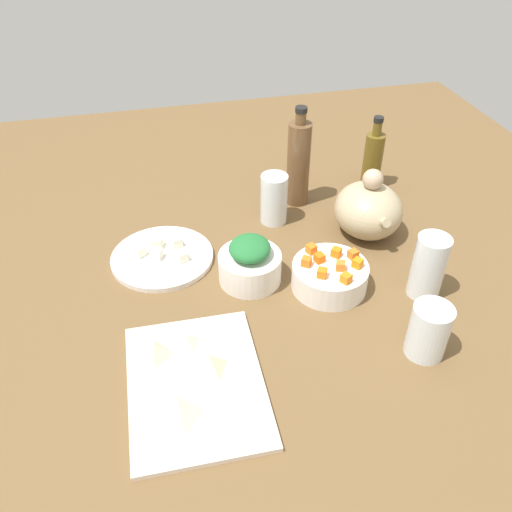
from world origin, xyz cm
name	(u,v)px	position (x,y,z in cm)	size (l,w,h in cm)	color
tabletop	(256,280)	(0.00, 0.00, 1.50)	(190.00, 190.00, 3.00)	brown
cutting_board	(196,384)	(26.33, -16.89, 3.50)	(30.34, 22.73, 1.00)	beige
plate_tofu	(162,257)	(-9.87, -18.91, 3.60)	(22.46, 22.46, 1.20)	white
bowl_greens	(250,267)	(1.20, -1.59, 6.17)	(13.12, 13.12, 6.34)	white
bowl_carrots	(330,276)	(7.36, 13.75, 5.78)	(15.57, 15.57, 5.55)	white
teapot	(368,209)	(-8.87, 28.66, 9.51)	(18.02, 15.42, 16.69)	tan
bottle_0	(373,159)	(-28.70, 38.13, 11.01)	(4.96, 4.96, 19.52)	brown
bottle_1	(298,163)	(-25.94, 16.97, 14.10)	(5.67, 5.67, 25.25)	brown
drinking_glass_0	(429,331)	(28.25, 24.43, 8.28)	(7.17, 7.17, 10.55)	white
drinking_glass_1	(274,199)	(-18.93, 9.00, 9.13)	(6.43, 6.43, 12.27)	white
drinking_glass_2	(428,267)	(13.67, 31.78, 9.87)	(6.59, 6.59, 13.75)	white
carrot_cube_0	(306,262)	(5.96, 8.98, 9.45)	(1.80, 1.80, 1.80)	orange
carrot_cube_1	(311,249)	(2.18, 11.27, 9.45)	(1.80, 1.80, 1.80)	orange
carrot_cube_2	(319,258)	(5.46, 11.93, 9.45)	(1.80, 1.80, 1.80)	orange
carrot_cube_3	(322,273)	(10.11, 10.87, 9.45)	(1.80, 1.80, 1.80)	orange
carrot_cube_4	(353,254)	(5.94, 19.02, 9.45)	(1.80, 1.80, 1.80)	orange
carrot_cube_5	(346,278)	(12.71, 14.87, 9.45)	(1.80, 1.80, 1.80)	orange
carrot_cube_6	(336,252)	(4.49, 15.91, 9.45)	(1.80, 1.80, 1.80)	orange
carrot_cube_7	(341,266)	(8.85, 15.21, 9.45)	(1.80, 1.80, 1.80)	orange
carrot_cube_8	(358,263)	(8.85, 18.83, 9.45)	(1.80, 1.80, 1.80)	orange
chopped_greens_mound	(250,248)	(1.20, -1.59, 11.24)	(9.17, 8.49, 3.81)	#257135
tofu_cube_0	(157,254)	(-9.13, -20.01, 5.30)	(2.20, 2.20, 2.20)	white
tofu_cube_1	(182,256)	(-6.99, -14.80, 5.30)	(2.20, 2.20, 2.20)	white
tofu_cube_2	(176,242)	(-12.43, -15.39, 5.30)	(2.20, 2.20, 2.20)	white
tofu_cube_3	(157,243)	(-13.10, -19.55, 5.30)	(2.20, 2.20, 2.20)	#F0F1CD
tofu_cube_4	(139,251)	(-10.99, -23.71, 5.30)	(2.20, 2.20, 2.20)	white
dumpling_0	(186,340)	(17.16, -17.25, 5.03)	(4.44, 3.98, 2.06)	beige
dumpling_1	(180,412)	(32.33, -20.29, 5.04)	(5.81, 5.76, 2.09)	beige
dumpling_2	(155,349)	(18.55, -22.95, 5.39)	(4.90, 4.80, 2.78)	beige
dumpling_3	(210,362)	(23.66, -13.94, 5.40)	(5.36, 4.77, 2.80)	beige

